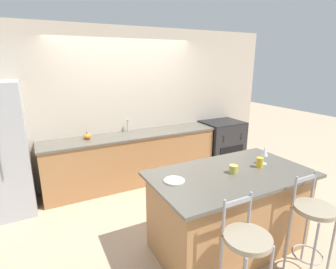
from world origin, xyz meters
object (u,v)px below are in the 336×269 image
(wine_glass, at_px, (265,152))
(pumpkin_decoration, at_px, (87,136))
(bar_stool_near, at_px, (246,252))
(bar_stool_far, at_px, (312,220))
(tumbler_cup, at_px, (260,162))
(coffee_mug, at_px, (233,169))
(oven_range, at_px, (221,143))
(dinner_plate, at_px, (174,180))

(wine_glass, height_order, pumpkin_decoration, wine_glass)
(bar_stool_near, bearing_deg, pumpkin_decoration, 103.18)
(bar_stool_near, distance_m, pumpkin_decoration, 3.02)
(bar_stool_far, relative_size, tumbler_cup, 9.20)
(tumbler_cup, bearing_deg, pumpkin_decoration, 124.63)
(coffee_mug, height_order, pumpkin_decoration, coffee_mug)
(oven_range, bearing_deg, bar_stool_near, -125.32)
(dinner_plate, bearing_deg, oven_range, 41.94)
(oven_range, relative_size, bar_stool_far, 0.87)
(bar_stool_far, distance_m, pumpkin_decoration, 3.31)
(bar_stool_near, relative_size, pumpkin_decoration, 9.15)
(coffee_mug, bearing_deg, bar_stool_near, -122.77)
(bar_stool_far, distance_m, coffee_mug, 0.89)
(dinner_plate, distance_m, pumpkin_decoration, 2.14)
(bar_stool_near, xyz_separation_m, wine_glass, (0.97, 0.77, 0.47))
(tumbler_cup, distance_m, pumpkin_decoration, 2.69)
(coffee_mug, bearing_deg, dinner_plate, 169.98)
(bar_stool_far, bearing_deg, pumpkin_decoration, 118.59)
(bar_stool_far, xyz_separation_m, coffee_mug, (-0.43, 0.69, 0.36))
(oven_range, relative_size, pumpkin_decoration, 7.95)
(bar_stool_far, distance_m, dinner_plate, 1.41)
(wine_glass, xyz_separation_m, coffee_mug, (-0.50, -0.04, -0.11))
(wine_glass, relative_size, pumpkin_decoration, 1.86)
(bar_stool_far, relative_size, dinner_plate, 4.86)
(dinner_plate, bearing_deg, pumpkin_decoration, 102.82)
(bar_stool_far, relative_size, coffee_mug, 8.54)
(coffee_mug, bearing_deg, tumbler_cup, -1.57)
(oven_range, distance_m, wine_glass, 2.40)
(oven_range, bearing_deg, bar_stool_far, -111.72)
(oven_range, xyz_separation_m, bar_stool_far, (-1.12, -2.80, 0.16))
(wine_glass, xyz_separation_m, pumpkin_decoration, (-1.65, 2.16, -0.15))
(bar_stool_near, xyz_separation_m, bar_stool_far, (0.89, 0.03, 0.00))
(oven_range, height_order, bar_stool_near, bar_stool_near)
(oven_range, xyz_separation_m, wine_glass, (-1.04, -2.07, 0.63))
(bar_stool_far, bearing_deg, oven_range, 68.28)
(wine_glass, xyz_separation_m, tumbler_cup, (-0.13, -0.05, -0.10))
(bar_stool_far, bearing_deg, wine_glass, 83.97)
(bar_stool_near, relative_size, wine_glass, 4.93)
(pumpkin_decoration, bearing_deg, oven_range, -1.87)
(oven_range, bearing_deg, pumpkin_decoration, 178.13)
(bar_stool_near, relative_size, bar_stool_far, 1.00)
(bar_stool_near, distance_m, wine_glass, 1.32)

